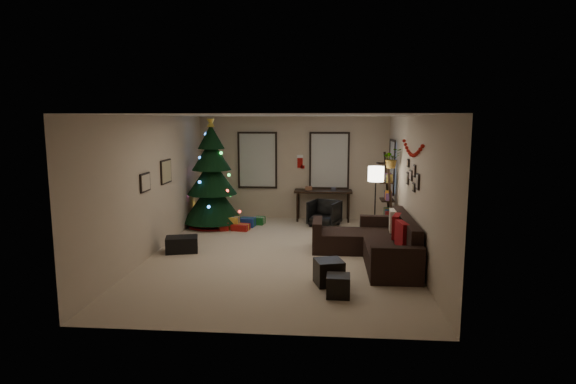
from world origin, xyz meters
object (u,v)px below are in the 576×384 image
object	(u,v)px
bookshelf	(388,194)
christmas_tree	(212,181)
desk_chair	(324,213)
desk	(323,194)
sofa	(377,245)

from	to	relation	value
bookshelf	christmas_tree	bearing A→B (deg)	175.06
desk_chair	christmas_tree	bearing A→B (deg)	-152.70
christmas_tree	desk	size ratio (longest dim) A/B	1.84
sofa	desk	size ratio (longest dim) A/B	1.79
bookshelf	desk_chair	bearing A→B (deg)	157.48
sofa	desk_chair	bearing A→B (deg)	110.24
sofa	desk	world-z (taller)	sofa
christmas_tree	desk_chair	xyz separation A→B (m)	(2.75, 0.24, -0.81)
desk	sofa	bearing A→B (deg)	-72.73
sofa	desk	xyz separation A→B (m)	(-1.05, 3.38, 0.43)
desk	bookshelf	xyz separation A→B (m)	(1.50, -1.25, 0.20)
desk_chair	bookshelf	bearing A→B (deg)	-0.20
christmas_tree	desk_chair	size ratio (longest dim) A/B	4.21
christmas_tree	sofa	distance (m)	4.59
christmas_tree	desk	world-z (taller)	christmas_tree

